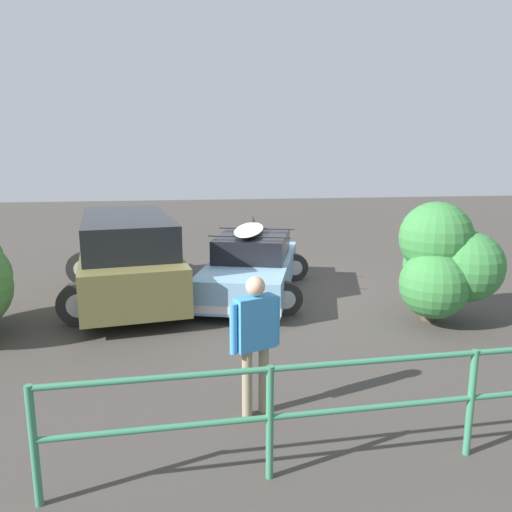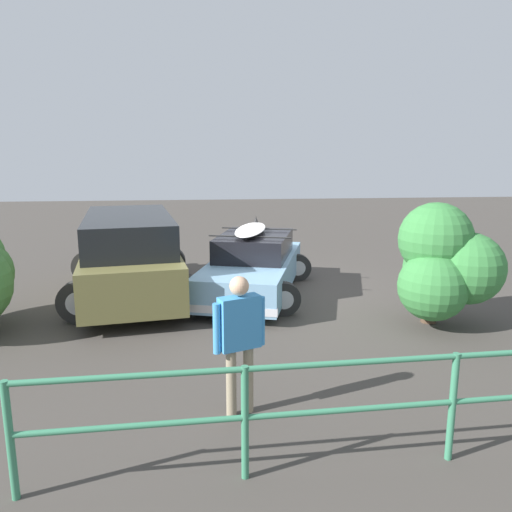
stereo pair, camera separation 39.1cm
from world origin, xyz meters
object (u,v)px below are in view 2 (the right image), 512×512
suv_car (130,255)px  person_bystander (240,333)px  bush_near_left (443,264)px  sedan_car (253,266)px

suv_car → person_bystander: 5.36m
bush_near_left → suv_car: bearing=-22.8°
sedan_car → person_bystander: (0.66, 4.99, 0.37)m
person_bystander → bush_near_left: size_ratio=0.76×
suv_car → sedan_car: bearing=179.3°
sedan_car → suv_car: (2.56, -0.03, 0.29)m
sedan_car → suv_car: 2.57m
suv_car → person_bystander: suv_car is taller
bush_near_left → sedan_car: bearing=-37.3°
sedan_car → person_bystander: 5.04m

